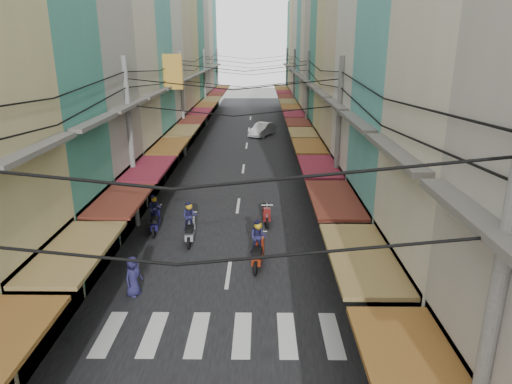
# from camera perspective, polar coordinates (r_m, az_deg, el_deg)

# --- Properties ---
(ground) EXTENTS (160.00, 160.00, 0.00)m
(ground) POSITION_cam_1_polar(r_m,az_deg,el_deg) (20.20, -3.06, -7.49)
(ground) COLOR slate
(ground) RESTS_ON ground
(road) EXTENTS (10.00, 80.00, 0.02)m
(road) POSITION_cam_1_polar(r_m,az_deg,el_deg) (39.19, -1.27, 5.19)
(road) COLOR black
(road) RESTS_ON ground
(sidewalk_left) EXTENTS (3.00, 80.00, 0.06)m
(sidewalk_left) POSITION_cam_1_polar(r_m,az_deg,el_deg) (39.93, -10.67, 5.15)
(sidewalk_left) COLOR slate
(sidewalk_left) RESTS_ON ground
(sidewalk_right) EXTENTS (3.00, 80.00, 0.06)m
(sidewalk_right) POSITION_cam_1_polar(r_m,az_deg,el_deg) (39.52, 8.23, 5.15)
(sidewalk_right) COLOR slate
(sidewalk_right) RESTS_ON ground
(crosswalk) EXTENTS (7.55, 2.40, 0.01)m
(crosswalk) POSITION_cam_1_polar(r_m,az_deg,el_deg) (15.01, -4.53, -17.28)
(crosswalk) COLOR silver
(crosswalk) RESTS_ON ground
(building_row_left) EXTENTS (7.80, 67.67, 23.70)m
(building_row_left) POSITION_cam_1_polar(r_m,az_deg,el_deg) (35.97, -15.04, 19.15)
(building_row_left) COLOR beige
(building_row_left) RESTS_ON ground
(building_row_right) EXTENTS (7.80, 68.98, 22.59)m
(building_row_right) POSITION_cam_1_polar(r_m,az_deg,el_deg) (35.29, 12.12, 18.79)
(building_row_right) COLOR teal
(building_row_right) RESTS_ON ground
(utility_poles) EXTENTS (10.20, 66.13, 8.20)m
(utility_poles) POSITION_cam_1_polar(r_m,az_deg,el_deg) (33.30, -1.62, 14.37)
(utility_poles) COLOR gray
(utility_poles) RESTS_ON ground
(white_car) EXTENTS (4.90, 3.54, 1.61)m
(white_car) POSITION_cam_1_polar(r_m,az_deg,el_deg) (45.71, 0.79, 7.03)
(white_car) COLOR silver
(white_car) RESTS_ON ground
(bicycle) EXTENTS (1.89, 1.26, 1.22)m
(bicycle) POSITION_cam_1_polar(r_m,az_deg,el_deg) (20.44, 18.50, -8.15)
(bicycle) COLOR black
(bicycle) RESTS_ON ground
(moving_scooters) EXTENTS (5.81, 6.80, 2.00)m
(moving_scooters) POSITION_cam_1_polar(r_m,az_deg,el_deg) (20.90, -5.60, -4.89)
(moving_scooters) COLOR black
(moving_scooters) RESTS_ON ground
(parked_scooters) EXTENTS (13.04, 14.40, 0.99)m
(parked_scooters) POSITION_cam_1_polar(r_m,az_deg,el_deg) (16.37, 10.46, -12.41)
(parked_scooters) COLOR black
(parked_scooters) RESTS_ON ground
(pedestrians) EXTENTS (13.90, 14.66, 2.24)m
(pedestrians) POSITION_cam_1_polar(r_m,az_deg,el_deg) (21.43, -14.12, -3.57)
(pedestrians) COLOR black
(pedestrians) RESTS_ON ground
(market_umbrella) EXTENTS (2.14, 2.14, 2.25)m
(market_umbrella) POSITION_cam_1_polar(r_m,az_deg,el_deg) (17.60, 14.60, -5.00)
(market_umbrella) COLOR #B2B2B7
(market_umbrella) RESTS_ON ground
(traffic_sign) EXTENTS (0.10, 0.65, 2.98)m
(traffic_sign) POSITION_cam_1_polar(r_m,az_deg,el_deg) (17.76, 14.27, -4.07)
(traffic_sign) COLOR gray
(traffic_sign) RESTS_ON ground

